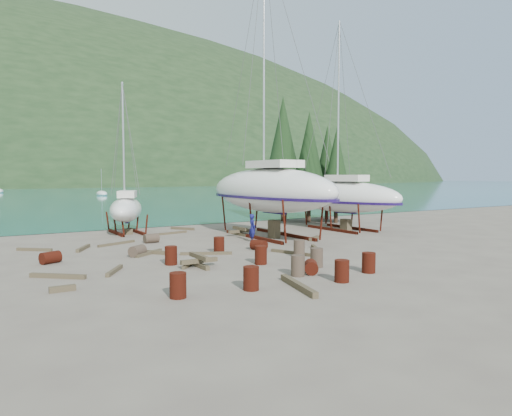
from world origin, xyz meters
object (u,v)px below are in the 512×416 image
large_sailboat_far (342,196)px  large_sailboat_near (269,190)px  small_sailboat_shore (126,209)px  worker (252,228)px

large_sailboat_far → large_sailboat_near: bearing=170.6°
small_sailboat_shore → worker: size_ratio=6.14×
small_sailboat_shore → worker: 10.14m
large_sailboat_near → small_sailboat_shore: bearing=134.9°
large_sailboat_near → small_sailboat_shore: large_sailboat_near is taller
large_sailboat_near → small_sailboat_shore: (-7.80, 7.01, -1.45)m
large_sailboat_near → worker: size_ratio=11.38×
large_sailboat_near → large_sailboat_far: size_ratio=1.26×
large_sailboat_far → small_sailboat_shore: bearing=143.1°
large_sailboat_far → worker: size_ratio=9.00×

